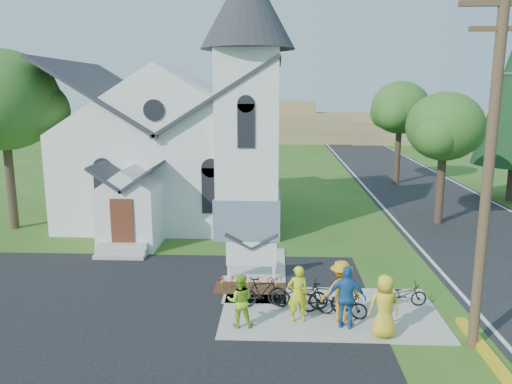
{
  "coord_description": "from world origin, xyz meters",
  "views": [
    {
      "loc": [
        -0.23,
        -14.69,
        7.1
      ],
      "look_at": [
        -1.1,
        5.0,
        3.07
      ],
      "focal_mm": 35.0,
      "sensor_mm": 36.0,
      "label": 1
    }
  ],
  "objects_px": {
    "utility_pole": "(492,156)",
    "bike_3": "(325,298)",
    "cyclist_1": "(240,301)",
    "cyclist_2": "(347,297)",
    "cyclist_3": "(341,291)",
    "cyclist_0": "(298,294)",
    "bike_0": "(299,294)",
    "church_sign": "(251,255)",
    "bike_2": "(342,304)",
    "bike_1": "(262,292)",
    "cyclist_4": "(384,306)",
    "bike_4": "(403,294)"
  },
  "relations": [
    {
      "from": "bike_0",
      "to": "bike_3",
      "type": "bearing_deg",
      "value": -105.0
    },
    {
      "from": "bike_1",
      "to": "bike_2",
      "type": "height_order",
      "value": "bike_1"
    },
    {
      "from": "cyclist_0",
      "to": "bike_2",
      "type": "relative_size",
      "value": 1.12
    },
    {
      "from": "cyclist_0",
      "to": "cyclist_1",
      "type": "distance_m",
      "value": 1.8
    },
    {
      "from": "bike_0",
      "to": "cyclist_3",
      "type": "xyz_separation_m",
      "value": [
        1.24,
        -0.78,
        0.48
      ]
    },
    {
      "from": "cyclist_1",
      "to": "bike_2",
      "type": "distance_m",
      "value": 3.3
    },
    {
      "from": "bike_0",
      "to": "cyclist_1",
      "type": "bearing_deg",
      "value": 132.85
    },
    {
      "from": "bike_0",
      "to": "cyclist_4",
      "type": "height_order",
      "value": "cyclist_4"
    },
    {
      "from": "church_sign",
      "to": "bike_2",
      "type": "bearing_deg",
      "value": -45.17
    },
    {
      "from": "cyclist_1",
      "to": "cyclist_2",
      "type": "bearing_deg",
      "value": 178.35
    },
    {
      "from": "cyclist_0",
      "to": "bike_2",
      "type": "height_order",
      "value": "cyclist_0"
    },
    {
      "from": "cyclist_3",
      "to": "bike_1",
      "type": "bearing_deg",
      "value": -29.44
    },
    {
      "from": "bike_1",
      "to": "cyclist_0",
      "type": "bearing_deg",
      "value": -144.89
    },
    {
      "from": "cyclist_3",
      "to": "cyclist_1",
      "type": "bearing_deg",
      "value": 0.06
    },
    {
      "from": "cyclist_0",
      "to": "bike_0",
      "type": "xyz_separation_m",
      "value": [
        0.09,
        0.95,
        -0.42
      ]
    },
    {
      "from": "church_sign",
      "to": "cyclist_0",
      "type": "distance_m",
      "value": 3.81
    },
    {
      "from": "utility_pole",
      "to": "bike_3",
      "type": "distance_m",
      "value": 6.59
    },
    {
      "from": "utility_pole",
      "to": "bike_3",
      "type": "xyz_separation_m",
      "value": [
        -4.05,
        1.88,
        -4.84
      ]
    },
    {
      "from": "cyclist_3",
      "to": "bike_2",
      "type": "bearing_deg",
      "value": -121.71
    },
    {
      "from": "cyclist_1",
      "to": "cyclist_2",
      "type": "relative_size",
      "value": 0.85
    },
    {
      "from": "bike_2",
      "to": "bike_4",
      "type": "relative_size",
      "value": 1.05
    },
    {
      "from": "cyclist_2",
      "to": "bike_3",
      "type": "bearing_deg",
      "value": -48.05
    },
    {
      "from": "church_sign",
      "to": "cyclist_0",
      "type": "height_order",
      "value": "cyclist_0"
    },
    {
      "from": "utility_pole",
      "to": "cyclist_2",
      "type": "relative_size",
      "value": 5.17
    },
    {
      "from": "utility_pole",
      "to": "cyclist_4",
      "type": "xyz_separation_m",
      "value": [
        -2.49,
        0.38,
        -4.41
      ]
    },
    {
      "from": "cyclist_2",
      "to": "cyclist_3",
      "type": "relative_size",
      "value": 1.0
    },
    {
      "from": "bike_2",
      "to": "cyclist_4",
      "type": "bearing_deg",
      "value": -121.52
    },
    {
      "from": "utility_pole",
      "to": "bike_0",
      "type": "distance_m",
      "value": 7.21
    },
    {
      "from": "bike_1",
      "to": "cyclist_4",
      "type": "xyz_separation_m",
      "value": [
        3.59,
        -1.9,
        0.44
      ]
    },
    {
      "from": "church_sign",
      "to": "bike_0",
      "type": "xyz_separation_m",
      "value": [
        1.71,
        -2.5,
        -0.49
      ]
    },
    {
      "from": "cyclist_0",
      "to": "bike_1",
      "type": "distance_m",
      "value": 1.58
    },
    {
      "from": "bike_1",
      "to": "bike_4",
      "type": "relative_size",
      "value": 1.08
    },
    {
      "from": "utility_pole",
      "to": "bike_3",
      "type": "relative_size",
      "value": 5.92
    },
    {
      "from": "cyclist_4",
      "to": "bike_4",
      "type": "bearing_deg",
      "value": -121.66
    },
    {
      "from": "church_sign",
      "to": "bike_2",
      "type": "height_order",
      "value": "church_sign"
    },
    {
      "from": "bike_3",
      "to": "cyclist_4",
      "type": "xyz_separation_m",
      "value": [
        1.56,
        -1.5,
        0.43
      ]
    },
    {
      "from": "cyclist_0",
      "to": "cyclist_2",
      "type": "relative_size",
      "value": 0.94
    },
    {
      "from": "bike_0",
      "to": "bike_4",
      "type": "bearing_deg",
      "value": -77.6
    },
    {
      "from": "utility_pole",
      "to": "cyclist_1",
      "type": "distance_m",
      "value": 8.13
    },
    {
      "from": "church_sign",
      "to": "bike_4",
      "type": "distance_m",
      "value": 5.64
    },
    {
      "from": "bike_1",
      "to": "cyclist_4",
      "type": "bearing_deg",
      "value": -130.57
    },
    {
      "from": "cyclist_0",
      "to": "bike_4",
      "type": "bearing_deg",
      "value": -168.62
    },
    {
      "from": "utility_pole",
      "to": "bike_4",
      "type": "distance_m",
      "value": 5.73
    },
    {
      "from": "cyclist_3",
      "to": "bike_4",
      "type": "xyz_separation_m",
      "value": [
        2.22,
        1.12,
        -0.56
      ]
    },
    {
      "from": "bike_1",
      "to": "cyclist_3",
      "type": "distance_m",
      "value": 2.65
    },
    {
      "from": "cyclist_2",
      "to": "utility_pole",
      "type": "bearing_deg",
      "value": 177.79
    },
    {
      "from": "cyclist_0",
      "to": "cyclist_1",
      "type": "bearing_deg",
      "value": 4.11
    },
    {
      "from": "bike_0",
      "to": "church_sign",
      "type": "bearing_deg",
      "value": 41.18
    },
    {
      "from": "cyclist_0",
      "to": "cyclist_3",
      "type": "relative_size",
      "value": 0.94
    },
    {
      "from": "cyclist_2",
      "to": "bike_2",
      "type": "relative_size",
      "value": 1.2
    }
  ]
}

